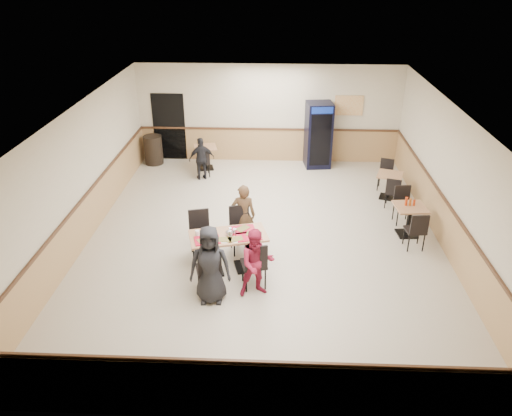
{
  "coord_description": "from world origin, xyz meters",
  "views": [
    {
      "loc": [
        0.27,
        -9.88,
        5.77
      ],
      "look_at": [
        -0.15,
        -0.5,
        1.04
      ],
      "focal_mm": 35.0,
      "sensor_mm": 36.0,
      "label": 1
    }
  ],
  "objects_px": {
    "side_table_far": "(389,182)",
    "diner_woman_right": "(257,263)",
    "side_table_near": "(409,216)",
    "pepsi_cooler": "(318,135)",
    "lone_diner": "(202,159)",
    "diner_man_opposite": "(243,215)",
    "main_table": "(229,247)",
    "trash_bin": "(153,150)",
    "back_table": "(206,154)",
    "diner_woman_left": "(210,265)"
  },
  "relations": [
    {
      "from": "diner_woman_right",
      "to": "lone_diner",
      "type": "distance_m",
      "value": 5.77
    },
    {
      "from": "lone_diner",
      "to": "side_table_near",
      "type": "height_order",
      "value": "lone_diner"
    },
    {
      "from": "lone_diner",
      "to": "back_table",
      "type": "distance_m",
      "value": 0.81
    },
    {
      "from": "main_table",
      "to": "diner_man_opposite",
      "type": "height_order",
      "value": "diner_man_opposite"
    },
    {
      "from": "diner_woman_left",
      "to": "trash_bin",
      "type": "bearing_deg",
      "value": 108.17
    },
    {
      "from": "main_table",
      "to": "lone_diner",
      "type": "xyz_separation_m",
      "value": [
        -1.21,
        4.68,
        0.08
      ]
    },
    {
      "from": "diner_woman_right",
      "to": "pepsi_cooler",
      "type": "bearing_deg",
      "value": 60.94
    },
    {
      "from": "pepsi_cooler",
      "to": "side_table_far",
      "type": "bearing_deg",
      "value": -59.11
    },
    {
      "from": "trash_bin",
      "to": "lone_diner",
      "type": "bearing_deg",
      "value": -34.3
    },
    {
      "from": "lone_diner",
      "to": "diner_woman_right",
      "type": "bearing_deg",
      "value": 89.34
    },
    {
      "from": "diner_man_opposite",
      "to": "back_table",
      "type": "xyz_separation_m",
      "value": [
        -1.45,
        4.45,
        -0.26
      ]
    },
    {
      "from": "diner_woman_right",
      "to": "main_table",
      "type": "bearing_deg",
      "value": 111.45
    },
    {
      "from": "diner_woman_right",
      "to": "side_table_near",
      "type": "xyz_separation_m",
      "value": [
        3.38,
        2.43,
        -0.2
      ]
    },
    {
      "from": "lone_diner",
      "to": "side_table_near",
      "type": "relative_size",
      "value": 1.68
    },
    {
      "from": "lone_diner",
      "to": "main_table",
      "type": "bearing_deg",
      "value": 85.48
    },
    {
      "from": "side_table_far",
      "to": "pepsi_cooler",
      "type": "relative_size",
      "value": 0.41
    },
    {
      "from": "side_table_near",
      "to": "pepsi_cooler",
      "type": "height_order",
      "value": "pepsi_cooler"
    },
    {
      "from": "pepsi_cooler",
      "to": "diner_woman_right",
      "type": "bearing_deg",
      "value": -110.41
    },
    {
      "from": "side_table_far",
      "to": "diner_woman_right",
      "type": "bearing_deg",
      "value": -126.89
    },
    {
      "from": "side_table_far",
      "to": "trash_bin",
      "type": "relative_size",
      "value": 0.9
    },
    {
      "from": "diner_woman_right",
      "to": "trash_bin",
      "type": "xyz_separation_m",
      "value": [
        -3.49,
        6.62,
        -0.24
      ]
    },
    {
      "from": "diner_woman_left",
      "to": "side_table_far",
      "type": "distance_m",
      "value": 6.25
    },
    {
      "from": "trash_bin",
      "to": "diner_woman_left",
      "type": "bearing_deg",
      "value": -68.85
    },
    {
      "from": "diner_woman_left",
      "to": "trash_bin",
      "type": "xyz_separation_m",
      "value": [
        -2.65,
        6.84,
        -0.32
      ]
    },
    {
      "from": "diner_man_opposite",
      "to": "side_table_near",
      "type": "relative_size",
      "value": 1.96
    },
    {
      "from": "side_table_far",
      "to": "lone_diner",
      "type": "bearing_deg",
      "value": 168.42
    },
    {
      "from": "main_table",
      "to": "pepsi_cooler",
      "type": "xyz_separation_m",
      "value": [
        2.18,
        5.86,
        0.44
      ]
    },
    {
      "from": "diner_man_opposite",
      "to": "back_table",
      "type": "bearing_deg",
      "value": -72.75
    },
    {
      "from": "diner_woman_left",
      "to": "diner_woman_right",
      "type": "height_order",
      "value": "diner_woman_left"
    },
    {
      "from": "diner_woman_right",
      "to": "lone_diner",
      "type": "relative_size",
      "value": 1.11
    },
    {
      "from": "side_table_near",
      "to": "lone_diner",
      "type": "bearing_deg",
      "value": 149.63
    },
    {
      "from": "side_table_near",
      "to": "side_table_far",
      "type": "xyz_separation_m",
      "value": [
        -0.06,
        2.0,
        -0.03
      ]
    },
    {
      "from": "diner_woman_left",
      "to": "diner_man_opposite",
      "type": "xyz_separation_m",
      "value": [
        0.47,
        2.05,
        -0.04
      ]
    },
    {
      "from": "main_table",
      "to": "diner_man_opposite",
      "type": "distance_m",
      "value": 1.07
    },
    {
      "from": "lone_diner",
      "to": "back_table",
      "type": "relative_size",
      "value": 1.59
    },
    {
      "from": "diner_woman_left",
      "to": "diner_woman_right",
      "type": "relative_size",
      "value": 1.12
    },
    {
      "from": "lone_diner",
      "to": "side_table_near",
      "type": "bearing_deg",
      "value": 130.61
    },
    {
      "from": "diner_man_opposite",
      "to": "pepsi_cooler",
      "type": "height_order",
      "value": "pepsi_cooler"
    },
    {
      "from": "diner_woman_left",
      "to": "diner_man_opposite",
      "type": "distance_m",
      "value": 2.1
    },
    {
      "from": "diner_woman_right",
      "to": "side_table_far",
      "type": "xyz_separation_m",
      "value": [
        3.32,
        4.42,
        -0.24
      ]
    },
    {
      "from": "side_table_far",
      "to": "main_table",
      "type": "bearing_deg",
      "value": -137.3
    },
    {
      "from": "lone_diner",
      "to": "pepsi_cooler",
      "type": "height_order",
      "value": "pepsi_cooler"
    },
    {
      "from": "diner_woman_left",
      "to": "diner_man_opposite",
      "type": "relative_size",
      "value": 1.06
    },
    {
      "from": "back_table",
      "to": "pepsi_cooler",
      "type": "bearing_deg",
      "value": 6.62
    },
    {
      "from": "main_table",
      "to": "diner_woman_left",
      "type": "xyz_separation_m",
      "value": [
        -0.24,
        -1.02,
        0.22
      ]
    },
    {
      "from": "diner_woman_left",
      "to": "side_table_far",
      "type": "bearing_deg",
      "value": 45.16
    },
    {
      "from": "diner_woman_left",
      "to": "pepsi_cooler",
      "type": "xyz_separation_m",
      "value": [
        2.41,
        6.88,
        0.22
      ]
    },
    {
      "from": "diner_man_opposite",
      "to": "main_table",
      "type": "bearing_deg",
      "value": 76.21
    },
    {
      "from": "side_table_far",
      "to": "trash_bin",
      "type": "distance_m",
      "value": 7.16
    },
    {
      "from": "diner_woman_right",
      "to": "lone_diner",
      "type": "height_order",
      "value": "diner_woman_right"
    }
  ]
}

